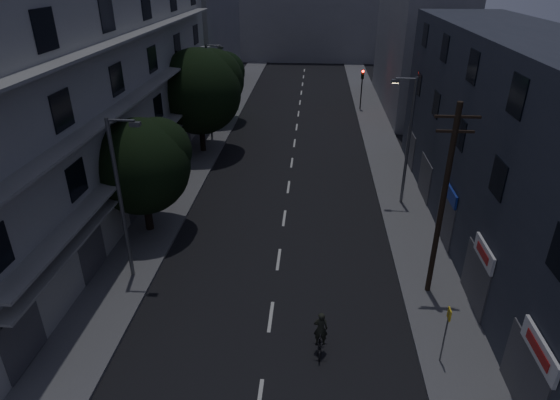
# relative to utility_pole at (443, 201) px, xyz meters

# --- Properties ---
(ground) EXTENTS (160.00, 160.00, 0.00)m
(ground) POSITION_rel_utility_pole_xyz_m (-7.23, 16.23, -4.87)
(ground) COLOR black
(ground) RESTS_ON ground
(sidewalk_left) EXTENTS (3.00, 90.00, 0.15)m
(sidewalk_left) POSITION_rel_utility_pole_xyz_m (-14.73, 16.23, -4.79)
(sidewalk_left) COLOR #565659
(sidewalk_left) RESTS_ON ground
(sidewalk_right) EXTENTS (3.00, 90.00, 0.15)m
(sidewalk_right) POSITION_rel_utility_pole_xyz_m (0.27, 16.23, -4.79)
(sidewalk_right) COLOR #565659
(sidewalk_right) RESTS_ON ground
(lane_markings) EXTENTS (0.15, 60.50, 0.01)m
(lane_markings) POSITION_rel_utility_pole_xyz_m (-7.23, 22.48, -4.86)
(lane_markings) COLOR beige
(lane_markings) RESTS_ON ground
(building_left) EXTENTS (7.00, 36.00, 14.00)m
(building_left) POSITION_rel_utility_pole_xyz_m (-19.20, 9.23, 2.13)
(building_left) COLOR #9C9D98
(building_left) RESTS_ON ground
(building_right) EXTENTS (6.19, 28.00, 11.00)m
(building_right) POSITION_rel_utility_pole_xyz_m (4.77, 5.23, 0.63)
(building_right) COLOR #2A2E39
(building_right) RESTS_ON ground
(building_far_left) EXTENTS (6.00, 20.00, 16.00)m
(building_far_left) POSITION_rel_utility_pole_xyz_m (-19.23, 39.23, 3.13)
(building_far_left) COLOR slate
(building_far_left) RESTS_ON ground
(building_far_right) EXTENTS (6.00, 20.00, 13.00)m
(building_far_right) POSITION_rel_utility_pole_xyz_m (4.77, 33.23, 1.63)
(building_far_right) COLOR slate
(building_far_right) RESTS_ON ground
(building_far_end) EXTENTS (24.00, 8.00, 10.00)m
(building_far_end) POSITION_rel_utility_pole_xyz_m (-7.23, 61.23, 0.13)
(building_far_end) COLOR slate
(building_far_end) RESTS_ON ground
(tree_near) EXTENTS (5.32, 5.32, 6.56)m
(tree_near) POSITION_rel_utility_pole_xyz_m (-14.86, 4.70, -0.61)
(tree_near) COLOR black
(tree_near) RESTS_ON sidewalk_left
(tree_mid) EXTENTS (6.65, 6.65, 8.19)m
(tree_mid) POSITION_rel_utility_pole_xyz_m (-14.58, 17.61, 0.40)
(tree_mid) COLOR black
(tree_mid) RESTS_ON sidewalk_left
(tree_far) EXTENTS (5.36, 5.36, 6.63)m
(tree_far) POSITION_rel_utility_pole_xyz_m (-14.93, 25.82, -0.56)
(tree_far) COLOR black
(tree_far) RESTS_ON sidewalk_left
(traffic_signal_far_right) EXTENTS (0.28, 0.37, 4.10)m
(traffic_signal_far_right) POSITION_rel_utility_pole_xyz_m (-0.75, 30.93, -1.77)
(traffic_signal_far_right) COLOR black
(traffic_signal_far_right) RESTS_ON sidewalk_right
(traffic_signal_far_left) EXTENTS (0.28, 0.37, 4.10)m
(traffic_signal_far_left) POSITION_rel_utility_pole_xyz_m (-13.85, 30.40, -1.77)
(traffic_signal_far_left) COLOR black
(traffic_signal_far_left) RESTS_ON sidewalk_left
(street_lamp_left_near) EXTENTS (1.51, 0.25, 8.00)m
(street_lamp_left_near) POSITION_rel_utility_pole_xyz_m (-14.18, 0.15, -0.27)
(street_lamp_left_near) COLOR #595B60
(street_lamp_left_near) RESTS_ON sidewalk_left
(street_lamp_right) EXTENTS (1.51, 0.25, 8.00)m
(street_lamp_right) POSITION_rel_utility_pole_xyz_m (0.06, 9.19, -0.27)
(street_lamp_right) COLOR #5C5E64
(street_lamp_right) RESTS_ON sidewalk_right
(street_lamp_left_far) EXTENTS (1.51, 0.25, 8.00)m
(street_lamp_left_far) POSITION_rel_utility_pole_xyz_m (-14.40, 20.46, -0.27)
(street_lamp_left_far) COLOR #515258
(street_lamp_left_far) RESTS_ON sidewalk_left
(utility_pole) EXTENTS (1.80, 0.24, 9.00)m
(utility_pole) POSITION_rel_utility_pole_xyz_m (0.00, 0.00, 0.00)
(utility_pole) COLOR black
(utility_pole) RESTS_ON sidewalk_right
(bus_stop_sign) EXTENTS (0.06, 0.35, 2.52)m
(bus_stop_sign) POSITION_rel_utility_pole_xyz_m (-0.44, -4.48, -2.98)
(bus_stop_sign) COLOR #595B60
(bus_stop_sign) RESTS_ON sidewalk_right
(cyclist) EXTENTS (0.56, 1.53, 1.93)m
(cyclist) POSITION_rel_utility_pole_xyz_m (-5.08, -4.16, -4.22)
(cyclist) COLOR black
(cyclist) RESTS_ON ground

